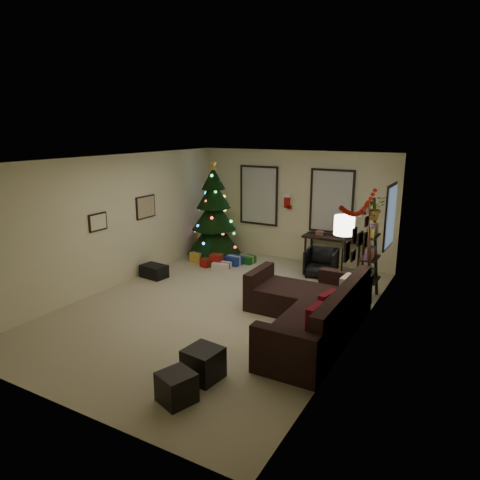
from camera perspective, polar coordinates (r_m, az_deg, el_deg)
name	(u,v)px	position (r m, az deg, el deg)	size (l,w,h in m)	color
floor	(220,306)	(8.34, -2.64, -8.49)	(7.00, 7.00, 0.00)	#B7AC8A
ceiling	(218,159)	(7.71, -2.87, 10.35)	(7.00, 7.00, 0.00)	white
wall_back	(294,206)	(10.98, 6.96, 4.33)	(5.00, 5.00, 0.00)	beige
wall_front	(53,301)	(5.41, -22.87, -7.18)	(5.00, 5.00, 0.00)	beige
wall_left	(115,222)	(9.45, -15.74, 2.29)	(7.00, 7.00, 0.00)	beige
wall_right	(359,255)	(6.97, 15.00, -1.84)	(7.00, 7.00, 0.00)	beige
window_back_left	(259,195)	(11.31, 2.46, 5.74)	(1.05, 0.06, 1.50)	#728CB2
window_back_right	(332,201)	(10.60, 11.69, 4.89)	(1.05, 0.06, 1.50)	#728CB2
window_right_wall	(391,216)	(9.37, 18.82, 2.90)	(0.06, 0.90, 1.30)	#728CB2
christmas_tree	(214,218)	(11.14, -3.37, 2.89)	(1.34, 1.34, 2.49)	black
presents	(218,259)	(10.79, -2.80, -2.49)	(1.50, 1.01, 0.30)	maroon
sofa	(311,313)	(7.40, 9.08, -9.25)	(2.02, 2.92, 0.90)	black
pillow_red_a	(315,319)	(6.35, 9.62, -9.98)	(0.11, 0.40, 0.40)	maroon
pillow_red_b	(328,306)	(6.83, 11.20, -8.27)	(0.11, 0.42, 0.42)	maroon
pillow_cream	(346,287)	(7.69, 13.46, -5.85)	(0.11, 0.39, 0.39)	beige
ottoman_near	(203,364)	(6.07, -4.74, -15.54)	(0.44, 0.44, 0.42)	black
ottoman_far	(177,387)	(5.68, -8.15, -18.22)	(0.39, 0.39, 0.37)	black
desk	(335,241)	(10.49, 12.04, -0.08)	(1.43, 0.51, 0.77)	black
desk_chair	(321,263)	(10.01, 10.38, -2.87)	(0.61, 0.57, 0.63)	black
bookshelf	(371,252)	(8.79, 16.48, -1.44)	(0.30, 0.57, 1.93)	black
potted_plant	(374,204)	(8.54, 16.84, 4.41)	(0.52, 0.45, 0.58)	#4C4C4C
floor_lamp	(344,231)	(8.09, 13.19, 1.07)	(0.36, 0.36, 1.71)	black
art_map	(146,207)	(10.07, -12.02, 4.17)	(0.04, 0.60, 0.50)	black
art_abstract	(98,222)	(9.10, -17.79, 2.21)	(0.04, 0.45, 0.35)	black
gallery	(357,241)	(6.85, 14.81, -0.18)	(0.03, 1.25, 0.54)	black
garland	(360,205)	(6.87, 15.13, 4.36)	(0.08, 1.90, 0.30)	#A5140C
stocking_left	(287,201)	(10.92, 6.09, 5.01)	(0.20, 0.05, 0.36)	#990F0C
stocking_right	(302,199)	(10.93, 8.01, 5.23)	(0.20, 0.05, 0.36)	#990F0C
storage_bin	(154,271)	(10.01, -10.97, -3.96)	(0.56, 0.37, 0.28)	black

